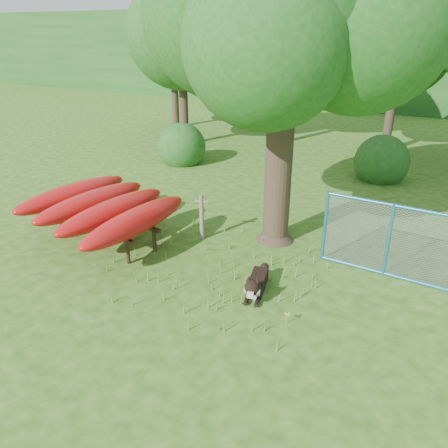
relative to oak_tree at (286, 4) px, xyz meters
The scene contains 14 objects.
ground 5.95m from the oak_tree, 101.90° to the right, with size 80.00×80.00×0.00m, color #275210.
oak_tree is the anchor object (origin of this frame).
wooden_post 4.84m from the oak_tree, 151.61° to the right, with size 0.31×0.16×1.14m.
kayak_rack 5.91m from the oak_tree, 151.32° to the right, with size 3.58×3.84×1.11m.
husky_dog 5.51m from the oak_tree, 75.92° to the right, with size 0.52×1.26×0.56m.
fence_section 5.09m from the oak_tree, 11.40° to the right, with size 2.71×0.24×2.64m.
wildflower_clump 5.97m from the oak_tree, 63.94° to the right, with size 0.10×0.09×0.21m.
bg_tree_a 10.02m from the oak_tree, 135.46° to the left, with size 4.40×4.40×6.70m.
bg_tree_b 9.73m from the oak_tree, 111.92° to the left, with size 5.20×5.20×8.22m.
bg_tree_c 10.10m from the oak_tree, 85.03° to the left, with size 4.00×4.00×6.12m.
bg_tree_f 13.96m from the oak_tree, 133.87° to the left, with size 3.60×3.60×5.55m.
shrub_left 8.84m from the oak_tree, 141.26° to the left, with size 1.80×1.80×1.80m, color #194E19.
shrub_mid 8.01m from the oak_tree, 77.16° to the left, with size 1.80×1.80×1.80m, color #194E19.
wooded_hillside 25.11m from the oak_tree, 91.44° to the left, with size 80.00×12.00×6.00m, color #194E19.
Camera 1 is at (4.08, -6.01, 4.66)m, focal length 35.00 mm.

